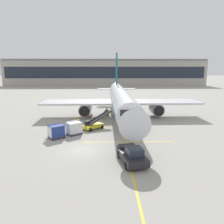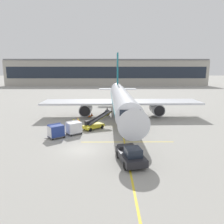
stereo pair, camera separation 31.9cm
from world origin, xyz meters
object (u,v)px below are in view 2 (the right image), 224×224
at_px(ground_crew_marshaller, 74,124).
at_px(safety_cone_engine_keepout, 78,119).
at_px(pushback_tug, 131,155).
at_px(ground_crew_by_carts, 74,128).
at_px(safety_cone_nose_mark, 92,114).
at_px(safety_cone_wingtip, 89,115).
at_px(baggage_cart_second, 56,131).
at_px(ground_crew_by_loader, 79,123).
at_px(belt_loader, 94,124).
at_px(parked_airplane, 121,100).
at_px(baggage_cart_lead, 74,127).

xyz_separation_m(ground_crew_marshaller, safety_cone_engine_keepout, (-0.36, 6.37, -0.70)).
relative_size(pushback_tug, safety_cone_engine_keepout, 7.64).
relative_size(ground_crew_by_carts, safety_cone_nose_mark, 2.70).
distance_m(safety_cone_engine_keepout, safety_cone_wingtip, 3.40).
height_order(baggage_cart_second, ground_crew_by_loader, baggage_cart_second).
bearing_deg(safety_cone_engine_keepout, safety_cone_nose_mark, 59.04).
distance_m(belt_loader, pushback_tug, 13.37).
relative_size(baggage_cart_second, ground_crew_by_carts, 1.52).
relative_size(safety_cone_engine_keepout, safety_cone_nose_mark, 0.96).
distance_m(ground_crew_marshaller, safety_cone_nose_mark, 10.32).
relative_size(ground_crew_by_loader, safety_cone_nose_mark, 2.70).
height_order(parked_airplane, baggage_cart_lead, parked_airplane).
distance_m(parked_airplane, ground_crew_by_carts, 14.38).
bearing_deg(ground_crew_marshaller, safety_cone_nose_mark, 79.39).
bearing_deg(pushback_tug, ground_crew_marshaller, 123.01).
bearing_deg(belt_loader, pushback_tug, -70.13).
relative_size(baggage_cart_second, ground_crew_by_loader, 1.52).
distance_m(parked_airplane, ground_crew_by_loader, 12.06).
height_order(pushback_tug, ground_crew_by_carts, pushback_tug).
distance_m(parked_airplane, baggage_cart_lead, 14.16).
distance_m(belt_loader, safety_cone_wingtip, 8.64).
distance_m(ground_crew_by_carts, safety_cone_engine_keepout, 8.89).
relative_size(belt_loader, ground_crew_marshaller, 2.75).
bearing_deg(baggage_cart_second, baggage_cart_lead, 37.23).
distance_m(parked_airplane, pushback_tug, 21.65).
height_order(baggage_cart_second, ground_crew_by_carts, baggage_cart_second).
bearing_deg(pushback_tug, safety_cone_wingtip, 106.40).
height_order(belt_loader, baggage_cart_second, belt_loader).
relative_size(ground_crew_marshaller, safety_cone_engine_keepout, 2.81).
distance_m(baggage_cart_lead, ground_crew_by_carts, 0.41).
bearing_deg(safety_cone_nose_mark, ground_crew_by_carts, -96.34).
relative_size(baggage_cart_second, pushback_tug, 0.56).
bearing_deg(safety_cone_wingtip, ground_crew_by_loader, -94.99).
bearing_deg(safety_cone_nose_mark, baggage_cart_lead, -97.35).
bearing_deg(safety_cone_wingtip, belt_loader, -78.97).
bearing_deg(ground_crew_by_loader, ground_crew_by_carts, -94.15).
bearing_deg(baggage_cart_second, safety_cone_wingtip, 75.65).
bearing_deg(ground_crew_marshaller, belt_loader, 13.77).
xyz_separation_m(ground_crew_by_loader, safety_cone_engine_keepout, (-1.05, 6.11, -0.70)).
height_order(belt_loader, safety_cone_nose_mark, belt_loader).
height_order(pushback_tug, ground_crew_marshaller, pushback_tug).
height_order(pushback_tug, safety_cone_engine_keepout, pushback_tug).
bearing_deg(ground_crew_marshaller, safety_cone_wingtip, 80.91).
relative_size(ground_crew_by_loader, ground_crew_marshaller, 1.00).
height_order(baggage_cart_lead, safety_cone_nose_mark, baggage_cart_lead).
xyz_separation_m(ground_crew_by_carts, safety_cone_engine_keepout, (-0.86, 8.82, -0.70)).
height_order(belt_loader, baggage_cart_lead, belt_loader).
xyz_separation_m(parked_airplane, baggage_cart_second, (-9.66, -13.42, -2.38)).
bearing_deg(belt_loader, ground_crew_by_loader, -168.15).
bearing_deg(safety_cone_engine_keepout, belt_loader, -58.10).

